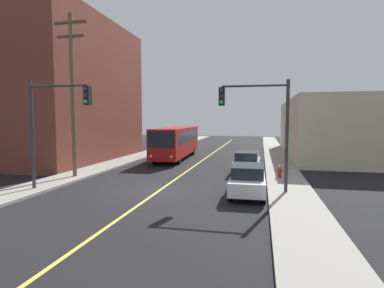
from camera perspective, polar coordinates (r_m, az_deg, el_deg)
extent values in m
plane|color=black|center=(18.06, -6.00, -8.47)|extent=(120.00, 120.00, 0.00)
cube|color=gray|center=(29.88, -13.17, -3.26)|extent=(2.50, 90.00, 0.15)
cube|color=gray|center=(27.03, 15.85, -4.12)|extent=(2.50, 90.00, 0.15)
cube|color=#D8CC4C|center=(32.43, 2.40, -2.66)|extent=(0.16, 60.00, 0.01)
cube|color=brown|center=(33.68, -22.43, 8.77)|extent=(10.00, 16.37, 13.50)
cube|color=black|center=(31.12, -14.63, -0.15)|extent=(0.06, 11.46, 1.30)
cube|color=black|center=(31.03, -14.74, 5.75)|extent=(0.06, 11.46, 1.30)
cube|color=black|center=(31.28, -14.86, 11.62)|extent=(0.06, 11.46, 1.30)
cube|color=black|center=(31.84, -14.98, 17.34)|extent=(0.06, 11.46, 1.30)
cube|color=beige|center=(38.45, 25.84, 2.62)|extent=(12.00, 22.74, 6.17)
cube|color=black|center=(37.58, 16.89, 0.57)|extent=(0.06, 15.92, 1.30)
cube|color=maroon|center=(32.38, -2.82, 0.56)|extent=(3.07, 12.10, 2.75)
cube|color=black|center=(26.56, -5.66, 0.82)|extent=(2.35, 0.18, 1.40)
cube|color=black|center=(38.19, -0.84, 2.10)|extent=(2.30, 0.18, 1.10)
cube|color=black|center=(32.65, -4.97, 1.51)|extent=(0.51, 10.19, 1.10)
cube|color=black|center=(32.10, -0.63, 1.47)|extent=(0.51, 10.19, 1.10)
cube|color=orange|center=(26.54, -5.67, 2.11)|extent=(1.79, 0.14, 0.30)
sphere|color=#F9D872|center=(26.90, -7.49, -2.25)|extent=(0.24, 0.24, 0.24)
sphere|color=#F9D872|center=(26.43, -3.80, -2.34)|extent=(0.24, 0.24, 0.24)
cylinder|color=black|center=(28.75, -6.84, -2.62)|extent=(0.34, 1.01, 1.00)
cylinder|color=black|center=(28.18, -2.45, -2.73)|extent=(0.34, 1.01, 1.00)
cylinder|color=black|center=(36.14, -3.33, -1.14)|extent=(0.34, 1.01, 1.00)
cylinder|color=black|center=(35.70, 0.19, -1.20)|extent=(0.34, 1.01, 1.00)
cube|color=silver|center=(17.10, 10.09, -6.95)|extent=(1.85, 4.42, 0.70)
cube|color=black|center=(16.99, 10.12, -4.80)|extent=(1.65, 2.48, 0.60)
cylinder|color=black|center=(15.76, 6.97, -9.20)|extent=(0.23, 0.64, 0.64)
cylinder|color=black|center=(15.71, 12.87, -9.32)|extent=(0.23, 0.64, 0.64)
cylinder|color=black|center=(18.68, 7.74, -7.04)|extent=(0.23, 0.64, 0.64)
cylinder|color=black|center=(18.64, 12.69, -7.14)|extent=(0.23, 0.64, 0.64)
cube|color=#B7B7BC|center=(24.04, 9.97, -3.64)|extent=(1.95, 4.46, 0.70)
cube|color=black|center=(23.96, 9.99, -2.10)|extent=(1.70, 2.52, 0.60)
cylinder|color=black|center=(22.69, 7.65, -4.99)|extent=(0.24, 0.65, 0.64)
cylinder|color=black|center=(22.56, 11.70, -5.10)|extent=(0.24, 0.65, 0.64)
cylinder|color=black|center=(25.64, 8.43, -3.90)|extent=(0.24, 0.65, 0.64)
cylinder|color=black|center=(25.53, 12.01, -3.99)|extent=(0.24, 0.65, 0.64)
cylinder|color=brown|center=(22.88, -20.89, 8.13)|extent=(0.28, 0.28, 10.92)
cube|color=#4C3D2D|center=(23.72, -21.24, 19.92)|extent=(2.40, 0.16, 0.16)
cube|color=#4C3D2D|center=(23.49, -21.18, 17.81)|extent=(2.00, 0.16, 0.16)
cylinder|color=#2D2D33|center=(19.73, -27.07, 1.41)|extent=(0.18, 0.18, 6.00)
cylinder|color=#2D2D33|center=(18.73, -23.17, 9.67)|extent=(3.50, 0.12, 0.12)
cube|color=black|center=(17.73, -18.46, 8.33)|extent=(0.32, 0.36, 1.00)
sphere|color=#2D2D2D|center=(17.60, -18.81, 9.40)|extent=(0.22, 0.22, 0.22)
sphere|color=#2D2D2D|center=(17.57, -18.78, 8.36)|extent=(0.22, 0.22, 0.22)
sphere|color=green|center=(17.55, -18.75, 7.32)|extent=(0.22, 0.22, 0.22)
cylinder|color=#2D2D33|center=(17.45, 16.89, 1.37)|extent=(0.18, 0.18, 6.00)
cylinder|color=#2D2D33|center=(17.47, 11.27, 10.35)|extent=(3.50, 0.12, 0.12)
cube|color=black|center=(17.54, 5.45, 8.58)|extent=(0.32, 0.36, 1.00)
sphere|color=#2D2D2D|center=(17.38, 5.38, 9.68)|extent=(0.22, 0.22, 0.22)
sphere|color=#2D2D2D|center=(17.36, 5.38, 8.63)|extent=(0.22, 0.22, 0.22)
sphere|color=green|center=(17.34, 5.37, 7.58)|extent=(0.22, 0.22, 0.22)
cylinder|color=red|center=(21.83, 15.63, -5.01)|extent=(0.26, 0.26, 0.70)
sphere|color=gold|center=(21.78, 15.65, -4.05)|extent=(0.24, 0.24, 0.24)
cylinder|color=red|center=(21.81, 15.21, -4.75)|extent=(0.12, 0.10, 0.10)
cylinder|color=red|center=(21.83, 16.05, -4.76)|extent=(0.12, 0.10, 0.10)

